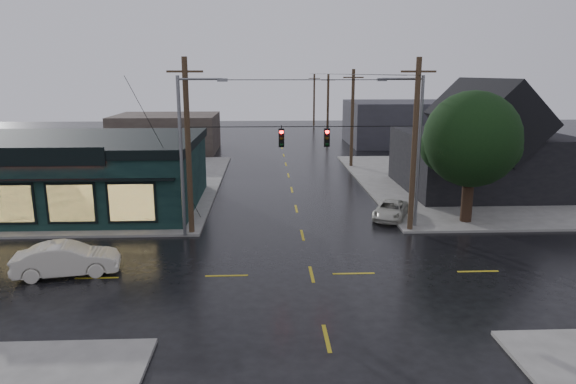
{
  "coord_description": "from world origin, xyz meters",
  "views": [
    {
      "loc": [
        -2.13,
        -22.62,
        9.27
      ],
      "look_at": [
        -0.9,
        4.78,
        2.89
      ],
      "focal_mm": 32.0,
      "sensor_mm": 36.0,
      "label": 1
    }
  ],
  "objects_px": {
    "corner_tree": "(472,139)",
    "suv_silver": "(391,210)",
    "sedan_cream": "(67,259)",
    "utility_pole_nw": "(192,234)",
    "utility_pole_ne": "(410,231)"
  },
  "relations": [
    {
      "from": "utility_pole_ne",
      "to": "suv_silver",
      "type": "height_order",
      "value": "utility_pole_ne"
    },
    {
      "from": "corner_tree",
      "to": "sedan_cream",
      "type": "bearing_deg",
      "value": -161.04
    },
    {
      "from": "utility_pole_ne",
      "to": "suv_silver",
      "type": "bearing_deg",
      "value": 100.09
    },
    {
      "from": "utility_pole_nw",
      "to": "suv_silver",
      "type": "bearing_deg",
      "value": 12.66
    },
    {
      "from": "utility_pole_nw",
      "to": "sedan_cream",
      "type": "xyz_separation_m",
      "value": [
        -4.97,
        -6.05,
        0.77
      ]
    },
    {
      "from": "suv_silver",
      "to": "sedan_cream",
      "type": "bearing_deg",
      "value": -130.7
    },
    {
      "from": "corner_tree",
      "to": "sedan_cream",
      "type": "xyz_separation_m",
      "value": [
        -21.94,
        -7.54,
        -4.55
      ]
    },
    {
      "from": "utility_pole_nw",
      "to": "suv_silver",
      "type": "distance_m",
      "value": 12.82
    },
    {
      "from": "utility_pole_ne",
      "to": "sedan_cream",
      "type": "distance_m",
      "value": 18.97
    },
    {
      "from": "sedan_cream",
      "to": "suv_silver",
      "type": "bearing_deg",
      "value": -74.55
    },
    {
      "from": "utility_pole_nw",
      "to": "sedan_cream",
      "type": "height_order",
      "value": "utility_pole_nw"
    },
    {
      "from": "utility_pole_ne",
      "to": "sedan_cream",
      "type": "xyz_separation_m",
      "value": [
        -17.97,
        -6.05,
        0.77
      ]
    },
    {
      "from": "corner_tree",
      "to": "suv_silver",
      "type": "xyz_separation_m",
      "value": [
        -4.48,
        1.32,
        -4.75
      ]
    },
    {
      "from": "utility_pole_nw",
      "to": "corner_tree",
      "type": "bearing_deg",
      "value": 5.02
    },
    {
      "from": "suv_silver",
      "to": "utility_pole_ne",
      "type": "bearing_deg",
      "value": -57.49
    }
  ]
}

